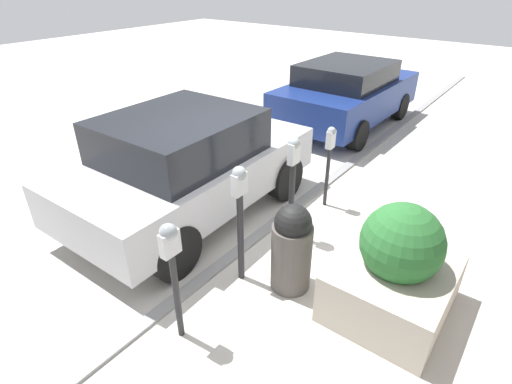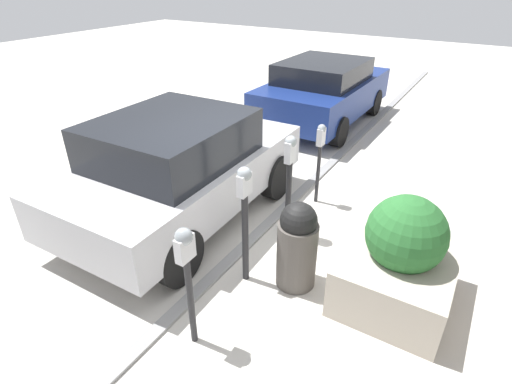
{
  "view_description": "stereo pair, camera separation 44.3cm",
  "coord_description": "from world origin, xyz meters",
  "px_view_note": "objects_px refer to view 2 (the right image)",
  "views": [
    {
      "loc": [
        -3.46,
        -2.72,
        3.37
      ],
      "look_at": [
        0.0,
        -0.09,
        0.91
      ],
      "focal_mm": 28.0,
      "sensor_mm": 36.0,
      "label": 1
    },
    {
      "loc": [
        -3.71,
        -2.35,
        3.37
      ],
      "look_at": [
        0.0,
        -0.09,
        0.91
      ],
      "focal_mm": 28.0,
      "sensor_mm": 36.0,
      "label": 2
    }
  ],
  "objects_px": {
    "parking_meter_nearest": "(187,264)",
    "parked_car_rear": "(324,91)",
    "parking_meter_second": "(245,208)",
    "planter_box": "(400,261)",
    "parking_meter_fourth": "(320,149)",
    "parked_car_middle": "(180,167)",
    "parking_meter_middle": "(289,171)",
    "trash_bin": "(297,245)"
  },
  "relations": [
    {
      "from": "parked_car_rear",
      "to": "trash_bin",
      "type": "relative_size",
      "value": 3.63
    },
    {
      "from": "parking_meter_middle",
      "to": "parking_meter_nearest",
      "type": "bearing_deg",
      "value": -178.15
    },
    {
      "from": "trash_bin",
      "to": "parking_meter_fourth",
      "type": "bearing_deg",
      "value": 16.69
    },
    {
      "from": "parking_meter_nearest",
      "to": "parking_meter_fourth",
      "type": "bearing_deg",
      "value": 1.37
    },
    {
      "from": "parking_meter_fourth",
      "to": "parked_car_middle",
      "type": "bearing_deg",
      "value": 133.07
    },
    {
      "from": "parking_meter_middle",
      "to": "planter_box",
      "type": "relative_size",
      "value": 1.06
    },
    {
      "from": "parking_meter_middle",
      "to": "trash_bin",
      "type": "distance_m",
      "value": 1.13
    },
    {
      "from": "parking_meter_middle",
      "to": "parked_car_rear",
      "type": "distance_m",
      "value": 4.89
    },
    {
      "from": "parking_meter_fourth",
      "to": "trash_bin",
      "type": "xyz_separation_m",
      "value": [
        -1.92,
        -0.58,
        -0.37
      ]
    },
    {
      "from": "parking_meter_middle",
      "to": "planter_box",
      "type": "distance_m",
      "value": 1.79
    },
    {
      "from": "parking_meter_second",
      "to": "parked_car_middle",
      "type": "distance_m",
      "value": 1.74
    },
    {
      "from": "parking_meter_fourth",
      "to": "parked_car_rear",
      "type": "xyz_separation_m",
      "value": [
        3.61,
        1.46,
        -0.14
      ]
    },
    {
      "from": "parked_car_middle",
      "to": "parking_meter_nearest",
      "type": "bearing_deg",
      "value": -138.73
    },
    {
      "from": "parking_meter_nearest",
      "to": "planter_box",
      "type": "distance_m",
      "value": 2.37
    },
    {
      "from": "parking_meter_second",
      "to": "planter_box",
      "type": "distance_m",
      "value": 1.82
    },
    {
      "from": "parking_meter_fourth",
      "to": "parked_car_rear",
      "type": "bearing_deg",
      "value": 21.97
    },
    {
      "from": "parking_meter_second",
      "to": "parked_car_middle",
      "type": "xyz_separation_m",
      "value": [
        0.71,
        1.58,
        -0.19
      ]
    },
    {
      "from": "parking_meter_nearest",
      "to": "parking_meter_fourth",
      "type": "distance_m",
      "value": 3.24
    },
    {
      "from": "planter_box",
      "to": "parked_car_rear",
      "type": "xyz_separation_m",
      "value": [
        5.16,
        3.12,
        0.26
      ]
    },
    {
      "from": "parking_meter_nearest",
      "to": "parking_meter_second",
      "type": "bearing_deg",
      "value": 2.99
    },
    {
      "from": "parking_meter_second",
      "to": "parked_car_middle",
      "type": "bearing_deg",
      "value": 65.79
    },
    {
      "from": "parking_meter_middle",
      "to": "parking_meter_second",
      "type": "bearing_deg",
      "value": -179.23
    },
    {
      "from": "parking_meter_middle",
      "to": "planter_box",
      "type": "bearing_deg",
      "value": -106.91
    },
    {
      "from": "parking_meter_middle",
      "to": "parked_car_rear",
      "type": "xyz_separation_m",
      "value": [
        4.66,
        1.46,
        -0.2
      ]
    },
    {
      "from": "parking_meter_nearest",
      "to": "parking_meter_second",
      "type": "distance_m",
      "value": 1.07
    },
    {
      "from": "parking_meter_second",
      "to": "parked_car_middle",
      "type": "height_order",
      "value": "parked_car_middle"
    },
    {
      "from": "parking_meter_middle",
      "to": "parked_car_rear",
      "type": "height_order",
      "value": "parked_car_rear"
    },
    {
      "from": "parking_meter_nearest",
      "to": "parked_car_rear",
      "type": "relative_size",
      "value": 0.34
    },
    {
      "from": "parking_meter_second",
      "to": "parked_car_middle",
      "type": "relative_size",
      "value": 0.39
    },
    {
      "from": "parked_car_rear",
      "to": "trash_bin",
      "type": "height_order",
      "value": "parked_car_rear"
    },
    {
      "from": "parking_meter_nearest",
      "to": "parking_meter_second",
      "type": "xyz_separation_m",
      "value": [
        1.07,
        0.06,
        0.02
      ]
    },
    {
      "from": "planter_box",
      "to": "parked_car_middle",
      "type": "relative_size",
      "value": 0.36
    },
    {
      "from": "parking_meter_fourth",
      "to": "trash_bin",
      "type": "distance_m",
      "value": 2.04
    },
    {
      "from": "parking_meter_fourth",
      "to": "trash_bin",
      "type": "bearing_deg",
      "value": -163.31
    },
    {
      "from": "parking_meter_middle",
      "to": "parked_car_middle",
      "type": "bearing_deg",
      "value": 104.77
    },
    {
      "from": "parking_meter_nearest",
      "to": "parking_meter_middle",
      "type": "relative_size",
      "value": 0.93
    },
    {
      "from": "planter_box",
      "to": "trash_bin",
      "type": "relative_size",
      "value": 1.27
    },
    {
      "from": "parking_meter_nearest",
      "to": "parking_meter_second",
      "type": "relative_size",
      "value": 0.91
    },
    {
      "from": "parking_meter_fourth",
      "to": "parked_car_middle",
      "type": "relative_size",
      "value": 0.34
    },
    {
      "from": "parking_meter_second",
      "to": "trash_bin",
      "type": "distance_m",
      "value": 0.76
    },
    {
      "from": "parking_meter_middle",
      "to": "parked_car_middle",
      "type": "distance_m",
      "value": 1.63
    },
    {
      "from": "parking_meter_second",
      "to": "parked_car_rear",
      "type": "distance_m",
      "value": 5.97
    }
  ]
}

